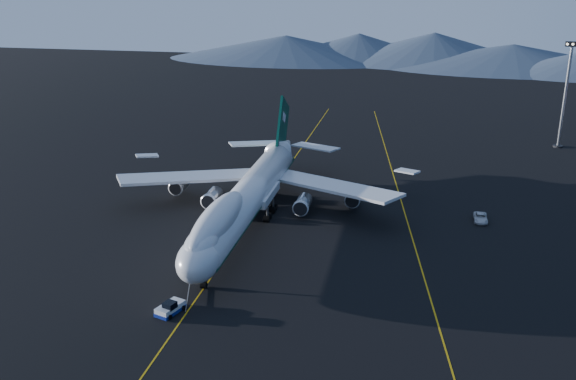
% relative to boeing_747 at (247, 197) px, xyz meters
% --- Properties ---
extents(ground, '(500.00, 500.00, 0.00)m').
position_rel_boeing_747_xyz_m(ground, '(-0.00, -0.03, -5.81)').
color(ground, black).
rests_on(ground, ground).
extents(taxiway_line_main, '(0.25, 220.00, 0.01)m').
position_rel_boeing_747_xyz_m(taxiway_line_main, '(-0.00, -0.03, -5.80)').
color(taxiway_line_main, '#CC9A0C').
rests_on(taxiway_line_main, ground).
extents(taxiway_line_side, '(28.08, 198.09, 0.01)m').
position_rel_boeing_747_xyz_m(taxiway_line_side, '(30.00, 9.97, -5.80)').
color(taxiway_line_side, '#CC9A0C').
rests_on(taxiway_line_side, ground).
extents(boeing_747, '(59.62, 72.43, 19.37)m').
position_rel_boeing_747_xyz_m(boeing_747, '(0.00, 0.00, 0.00)').
color(boeing_747, silver).
rests_on(boeing_747, ground).
extents(pushback_tug, '(3.72, 5.14, 2.02)m').
position_rel_boeing_747_xyz_m(pushback_tug, '(-2.30, -34.68, -5.18)').
color(pushback_tug, silver).
rests_on(pushback_tug, ground).
extents(service_van, '(2.57, 5.48, 1.52)m').
position_rel_boeing_747_xyz_m(service_van, '(44.35, 10.97, -5.06)').
color(service_van, silver).
rests_on(service_van, ground).
extents(floodlight_mast, '(3.55, 2.67, 28.77)m').
position_rel_boeing_747_xyz_m(floodlight_mast, '(69.68, 72.49, 8.76)').
color(floodlight_mast, black).
rests_on(floodlight_mast, ground).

